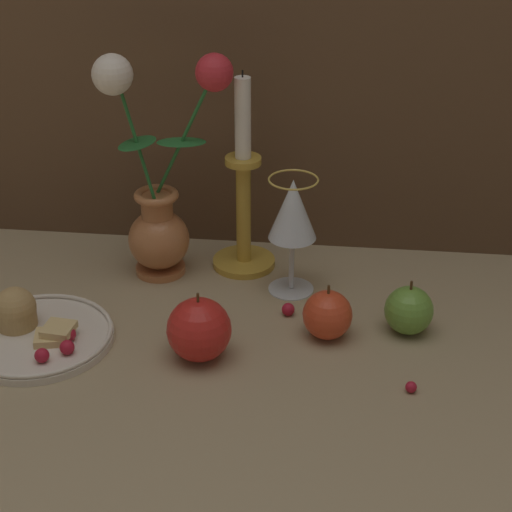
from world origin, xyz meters
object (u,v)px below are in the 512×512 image
at_px(wine_glass, 293,214).
at_px(apple_near_glass, 327,315).
at_px(plate_with_pastries, 33,329).
at_px(vase, 159,196).
at_px(apple_beside_vase, 409,312).
at_px(apple_at_table_edge, 199,330).
at_px(candlestick, 243,203).

distance_m(wine_glass, apple_near_glass, 0.16).
xyz_separation_m(plate_with_pastries, wine_glass, (0.33, 0.17, 0.11)).
bearing_deg(apple_near_glass, vase, 149.91).
bearing_deg(apple_beside_vase, apple_at_table_edge, -162.35).
relative_size(vase, wine_glass, 1.91).
distance_m(vase, apple_near_glass, 0.31).
bearing_deg(plate_with_pastries, apple_beside_vase, 8.09).
distance_m(candlestick, apple_at_table_edge, 0.26).
distance_m(plate_with_pastries, candlestick, 0.36).
bearing_deg(apple_beside_vase, candlestick, 146.02).
height_order(plate_with_pastries, apple_near_glass, apple_near_glass).
bearing_deg(apple_at_table_edge, apple_near_glass, 22.39).
xyz_separation_m(wine_glass, apple_near_glass, (0.06, -0.12, -0.09)).
relative_size(plate_with_pastries, apple_near_glass, 2.54).
relative_size(wine_glass, candlestick, 0.58).
distance_m(plate_with_pastries, apple_near_glass, 0.39).
xyz_separation_m(vase, candlestick, (0.12, 0.04, -0.02)).
relative_size(apple_beside_vase, apple_at_table_edge, 0.82).
height_order(vase, candlestick, vase).
bearing_deg(apple_at_table_edge, apple_beside_vase, 17.65).
relative_size(vase, apple_at_table_edge, 3.53).
height_order(plate_with_pastries, candlestick, candlestick).
bearing_deg(vase, wine_glass, -8.84).
distance_m(wine_glass, candlestick, 0.10).
xyz_separation_m(vase, apple_near_glass, (0.25, -0.15, -0.09)).
relative_size(plate_with_pastries, apple_beside_vase, 2.56).
relative_size(plate_with_pastries, candlestick, 0.65).
bearing_deg(plate_with_pastries, candlestick, 42.68).
xyz_separation_m(apple_beside_vase, apple_near_glass, (-0.11, -0.02, 0.00)).
bearing_deg(apple_at_table_edge, plate_with_pastries, 176.20).
bearing_deg(wine_glass, apple_at_table_edge, -119.70).
height_order(apple_beside_vase, apple_near_glass, same).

